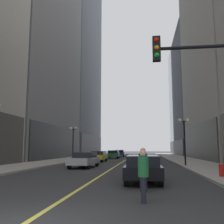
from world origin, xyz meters
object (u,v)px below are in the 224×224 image
(pedestrian_in_blue_hoodie, at_px, (143,166))
(car_silver, at_px, (84,159))
(car_green, at_px, (113,154))
(street_lamp_right_mid, at_px, (184,131))
(car_yellow, at_px, (99,156))
(pedestrian_in_green_parka, at_px, (143,172))
(fire_hydrant_right, at_px, (222,172))
(traffic_light_near_right, at_px, (222,87))
(street_lamp_left_far, at_px, (73,136))
(car_black, at_px, (143,167))
(car_blue, at_px, (120,153))

(pedestrian_in_blue_hoodie, bearing_deg, car_silver, 113.16)
(car_green, distance_m, street_lamp_right_mid, 20.83)
(pedestrian_in_blue_hoodie, bearing_deg, car_yellow, 104.40)
(car_yellow, xyz_separation_m, pedestrian_in_green_parka, (5.74, -24.32, 0.23))
(fire_hydrant_right, bearing_deg, traffic_light_near_right, -104.23)
(pedestrian_in_green_parka, relative_size, pedestrian_in_blue_hoodie, 0.96)
(car_silver, height_order, traffic_light_near_right, traffic_light_near_right)
(pedestrian_in_blue_hoodie, height_order, street_lamp_left_far, street_lamp_left_far)
(car_yellow, height_order, fire_hydrant_right, car_yellow)
(traffic_light_near_right, bearing_deg, pedestrian_in_green_parka, -168.54)
(car_green, relative_size, fire_hydrant_right, 5.07)
(car_green, xyz_separation_m, street_lamp_left_far, (-3.99, -10.58, 2.54))
(car_yellow, bearing_deg, traffic_light_near_right, -70.47)
(pedestrian_in_green_parka, height_order, street_lamp_right_mid, street_lamp_right_mid)
(car_green, bearing_deg, street_lamp_right_mid, -64.77)
(pedestrian_in_green_parka, relative_size, fire_hydrant_right, 2.04)
(car_yellow, relative_size, street_lamp_right_mid, 1.06)
(car_black, height_order, car_silver, same)
(car_black, distance_m, pedestrian_in_green_parka, 5.03)
(car_green, bearing_deg, car_black, -80.35)
(car_green, relative_size, street_lamp_left_far, 0.91)
(car_silver, bearing_deg, car_green, 89.64)
(car_black, height_order, pedestrian_in_green_parka, pedestrian_in_green_parka)
(traffic_light_near_right, xyz_separation_m, street_lamp_right_mid, (1.05, 15.38, -0.49))
(car_green, height_order, street_lamp_left_far, street_lamp_left_far)
(car_black, relative_size, pedestrian_in_blue_hoodie, 2.76)
(car_black, bearing_deg, pedestrian_in_green_parka, -89.57)
(pedestrian_in_green_parka, distance_m, fire_hydrant_right, 7.91)
(pedestrian_in_blue_hoodie, distance_m, street_lamp_left_far, 23.95)
(car_black, bearing_deg, car_yellow, 106.47)
(traffic_light_near_right, bearing_deg, car_blue, 99.86)
(car_green, bearing_deg, pedestrian_in_green_parka, -81.67)
(car_yellow, distance_m, traffic_light_near_right, 25.41)
(car_black, distance_m, street_lamp_right_mid, 11.82)
(pedestrian_in_green_parka, distance_m, street_lamp_right_mid, 16.52)
(car_blue, bearing_deg, car_silver, -90.41)
(pedestrian_in_blue_hoodie, distance_m, street_lamp_right_mid, 14.61)
(pedestrian_in_blue_hoodie, bearing_deg, traffic_light_near_right, -28.18)
(car_yellow, distance_m, car_blue, 20.34)
(car_yellow, relative_size, traffic_light_near_right, 0.83)
(car_yellow, height_order, car_green, same)
(car_blue, xyz_separation_m, street_lamp_right_mid, (8.72, -28.73, 2.54))
(car_green, height_order, fire_hydrant_right, car_green)
(car_black, xyz_separation_m, fire_hydrant_right, (4.28, 1.64, -0.32))
(car_silver, xyz_separation_m, street_lamp_right_mid, (8.94, 1.81, 2.54))
(traffic_light_near_right, bearing_deg, car_yellow, 109.53)
(car_yellow, bearing_deg, car_green, 86.27)
(car_yellow, height_order, street_lamp_right_mid, street_lamp_right_mid)
(car_silver, distance_m, fire_hydrant_right, 12.04)
(pedestrian_in_green_parka, height_order, traffic_light_near_right, traffic_light_near_right)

